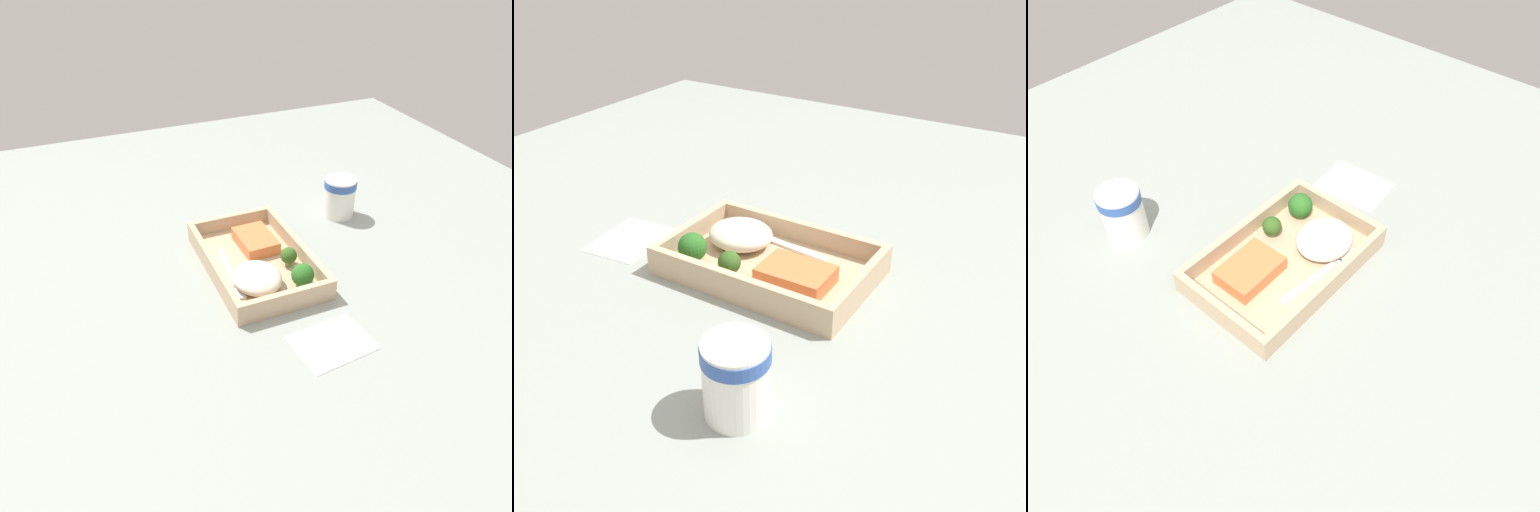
% 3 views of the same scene
% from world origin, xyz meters
% --- Properties ---
extents(ground_plane, '(1.60, 1.60, 0.02)m').
position_xyz_m(ground_plane, '(0.00, 0.00, -0.01)').
color(ground_plane, gray).
extents(takeout_tray, '(0.29, 0.19, 0.01)m').
position_xyz_m(takeout_tray, '(0.00, 0.00, 0.01)').
color(takeout_tray, tan).
rests_on(takeout_tray, ground_plane).
extents(tray_rim, '(0.29, 0.19, 0.03)m').
position_xyz_m(tray_rim, '(0.00, 0.00, 0.03)').
color(tray_rim, tan).
rests_on(tray_rim, takeout_tray).
extents(salmon_fillet, '(0.10, 0.07, 0.02)m').
position_xyz_m(salmon_fillet, '(-0.05, 0.02, 0.02)').
color(salmon_fillet, orange).
rests_on(salmon_fillet, takeout_tray).
extents(mashed_potatoes, '(0.10, 0.09, 0.04)m').
position_xyz_m(mashed_potatoes, '(0.07, -0.03, 0.03)').
color(mashed_potatoes, beige).
rests_on(mashed_potatoes, takeout_tray).
extents(broccoli_floret_1, '(0.04, 0.04, 0.04)m').
position_xyz_m(broccoli_floret_1, '(0.10, 0.05, 0.04)').
color(broccoli_floret_1, '#7FAB5D').
rests_on(broccoli_floret_1, takeout_tray).
extents(broccoli_floret_2, '(0.03, 0.03, 0.04)m').
position_xyz_m(broccoli_floret_2, '(0.03, 0.05, 0.03)').
color(broccoli_floret_2, '#7A985B').
rests_on(broccoli_floret_2, takeout_tray).
extents(fork, '(0.16, 0.03, 0.00)m').
position_xyz_m(fork, '(0.03, -0.06, 0.01)').
color(fork, white).
rests_on(fork, takeout_tray).
extents(paper_cup, '(0.07, 0.07, 0.09)m').
position_xyz_m(paper_cup, '(-0.12, 0.25, 0.05)').
color(paper_cup, white).
rests_on(paper_cup, ground_plane).
extents(receipt_slip, '(0.11, 0.13, 0.00)m').
position_xyz_m(receipt_slip, '(0.24, 0.03, 0.00)').
color(receipt_slip, white).
rests_on(receipt_slip, ground_plane).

